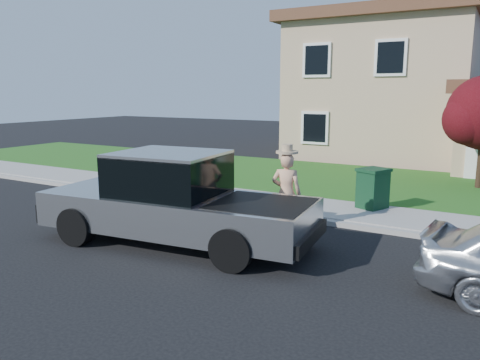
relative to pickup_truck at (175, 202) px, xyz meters
name	(u,v)px	position (x,y,z in m)	size (l,w,h in m)	color
ground	(199,246)	(0.53, 0.11, -0.92)	(80.00, 80.00, 0.00)	black
curb	(297,218)	(1.53, 3.01, -0.86)	(40.00, 0.20, 0.12)	gray
sidewalk	(312,208)	(1.53, 4.11, -0.85)	(40.00, 2.00, 0.15)	gray
lawn	(358,182)	(1.53, 8.61, -0.87)	(40.00, 7.00, 0.10)	#1F5016
house	(413,93)	(1.84, 16.49, 2.25)	(14.00, 11.30, 6.85)	tan
pickup_truck	(175,202)	(0.00, 0.00, 0.00)	(6.19, 2.64, 1.98)	black
woman	(286,192)	(1.75, 1.85, 0.06)	(0.76, 0.58, 2.06)	#E3A67C
trash_bin	(373,188)	(3.01, 4.66, -0.23)	(0.89, 0.95, 1.07)	#0D321A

